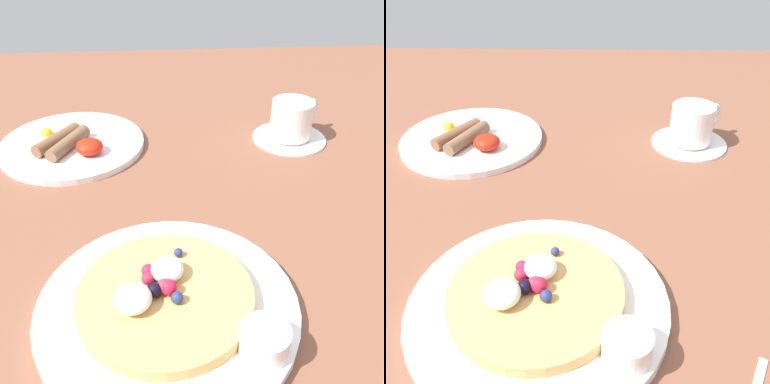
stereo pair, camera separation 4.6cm
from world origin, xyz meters
The scene contains 8 objects.
ground_plane centered at (0.00, 0.00, -1.50)cm, with size 152.92×146.35×3.00cm, color brown.
pancake_plate centered at (1.88, -16.60, 0.68)cm, with size 27.00×27.00×1.37cm, color white.
pancake_with_berries centered at (1.48, -16.41, 2.33)cm, with size 18.16×18.16×3.71cm.
syrup_ramekin centered at (10.53, -22.84, 2.80)cm, with size 4.66×4.66×2.78cm.
breakfast_plate centered at (-13.20, 19.89, 0.53)cm, with size 24.00×24.00×1.05cm, color white.
fried_breakfast centered at (-13.81, 18.38, 2.01)cm, with size 13.88×12.36×2.58cm.
coffee_saucer centered at (24.05, 20.22, 0.35)cm, with size 12.62×12.62×0.70cm, color white.
coffee_cup centered at (24.21, 20.33, 3.98)cm, with size 9.33×7.56×6.33cm.
Camera 1 is at (2.16, -47.73, 36.64)cm, focal length 41.68 mm.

